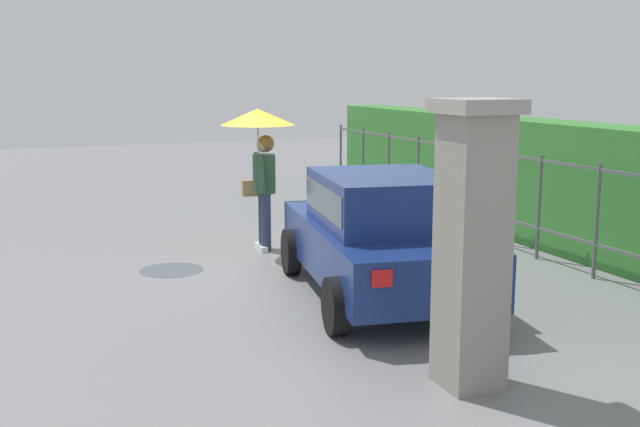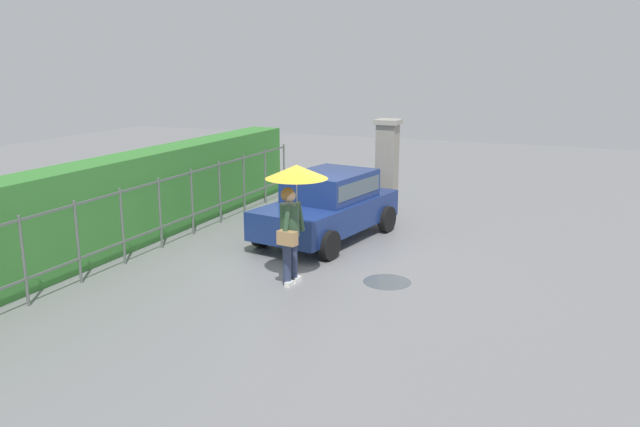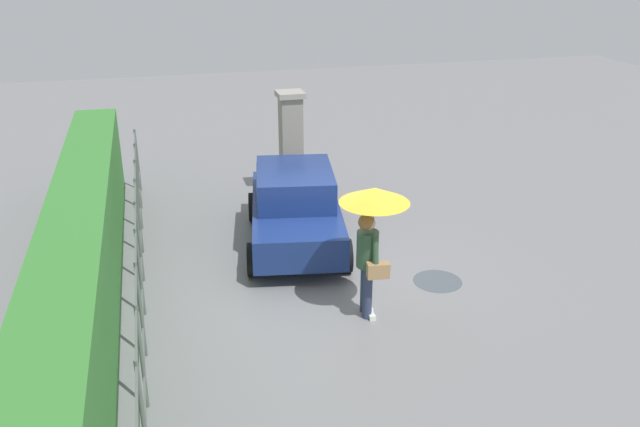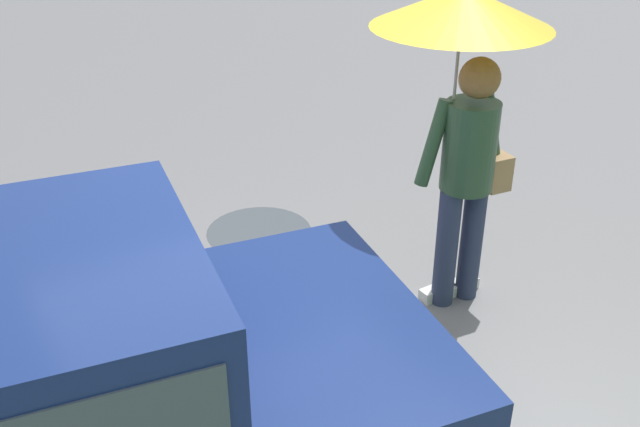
{
  "view_description": "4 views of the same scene",
  "coord_description": "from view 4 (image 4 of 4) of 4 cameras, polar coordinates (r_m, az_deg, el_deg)",
  "views": [
    {
      "loc": [
        9.58,
        -3.85,
        2.62
      ],
      "look_at": [
        0.46,
        -0.13,
        0.85
      ],
      "focal_mm": 43.78,
      "sensor_mm": 36.0,
      "label": 1
    },
    {
      "loc": [
        -10.93,
        -4.92,
        3.85
      ],
      "look_at": [
        0.13,
        -0.21,
        0.93
      ],
      "focal_mm": 35.56,
      "sensor_mm": 36.0,
      "label": 2
    },
    {
      "loc": [
        -10.0,
        2.74,
        5.52
      ],
      "look_at": [
        0.24,
        0.05,
        1.13
      ],
      "focal_mm": 37.05,
      "sensor_mm": 36.0,
      "label": 3
    },
    {
      "loc": [
        1.62,
        2.74,
        2.88
      ],
      "look_at": [
        -0.12,
        -0.04,
        1.13
      ],
      "focal_mm": 39.98,
      "sensor_mm": 36.0,
      "label": 4
    }
  ],
  "objects": [
    {
      "name": "ground_plane",
      "position": [
        4.29,
        -1.03,
        -14.08
      ],
      "size": [
        40.0,
        40.0,
        0.0
      ],
      "primitive_type": "plane",
      "color": "slate"
    },
    {
      "name": "car",
      "position": [
        3.28,
        -24.27,
        -14.22
      ],
      "size": [
        3.93,
        2.35,
        1.48
      ],
      "rotation": [
        0.0,
        0.0,
        2.97
      ],
      "color": "navy",
      "rests_on": "ground"
    },
    {
      "name": "pedestrian",
      "position": [
        4.45,
        11.52,
        11.27
      ],
      "size": [
        1.08,
        1.08,
        2.12
      ],
      "rotation": [
        0.0,
        0.0,
        -1.7
      ],
      "color": "#2D3856",
      "rests_on": "ground"
    },
    {
      "name": "puddle_near",
      "position": [
        5.86,
        -4.9,
        -1.41
      ],
      "size": [
        0.86,
        0.86,
        0.0
      ],
      "primitive_type": "cylinder",
      "color": "#4C545B",
      "rests_on": "ground"
    }
  ]
}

